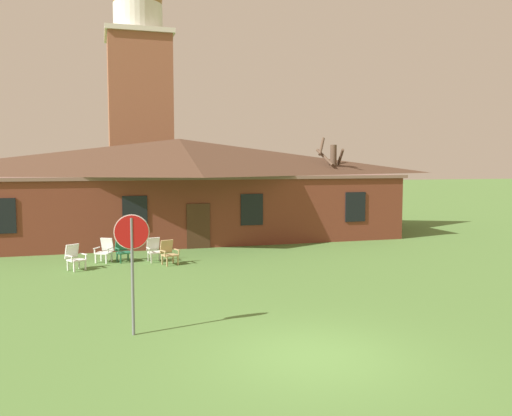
{
  "coord_description": "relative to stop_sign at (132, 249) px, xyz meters",
  "views": [
    {
      "loc": [
        -4.14,
        -9.84,
        3.99
      ],
      "look_at": [
        1.29,
        8.73,
        2.33
      ],
      "focal_mm": 37.11,
      "sensor_mm": 36.0,
      "label": 1
    }
  ],
  "objects": [
    {
      "name": "dome_tower",
      "position": [
        2.43,
        31.22,
        7.1
      ],
      "size": [
        5.18,
        5.18,
        19.87
      ],
      "color": "#93563D",
      "rests_on": "ground"
    },
    {
      "name": "bare_tree_beside_building",
      "position": [
        11.93,
        15.28,
        0.84
      ],
      "size": [
        1.59,
        1.89,
        5.46
      ],
      "color": "brown",
      "rests_on": "ground"
    },
    {
      "name": "lawn_chair_middle",
      "position": [
        1.36,
        9.2,
        -1.51
      ],
      "size": [
        0.71,
        0.75,
        0.96
      ],
      "color": "silver",
      "rests_on": "ground"
    },
    {
      "name": "lawn_chair_right_end",
      "position": [
        1.83,
        8.37,
        -1.51
      ],
      "size": [
        0.75,
        0.81,
        0.96
      ],
      "color": "tan",
      "rests_on": "ground"
    },
    {
      "name": "brick_building",
      "position": [
        3.51,
        16.95,
        0.69
      ],
      "size": [
        22.74,
        10.4,
        5.3
      ],
      "color": "brown",
      "rests_on": "ground"
    },
    {
      "name": "ground_plane",
      "position": [
        3.51,
        -2.46,
        -2.01
      ],
      "size": [
        200.0,
        200.0,
        0.0
      ],
      "primitive_type": "plane",
      "color": "#517A38"
    },
    {
      "name": "lawn_chair_by_porch",
      "position": [
        -1.66,
        8.28,
        -1.51
      ],
      "size": [
        0.84,
        0.87,
        0.96
      ],
      "color": "white",
      "rests_on": "ground"
    },
    {
      "name": "stop_sign",
      "position": [
        0.0,
        0.0,
        0.0
      ],
      "size": [
        0.81,
        0.08,
        2.82
      ],
      "color": "slate",
      "rests_on": "ground"
    },
    {
      "name": "lawn_chair_left_end",
      "position": [
        0.14,
        9.49,
        -1.51
      ],
      "size": [
        0.75,
        0.8,
        0.96
      ],
      "color": "#28704C",
      "rests_on": "ground"
    },
    {
      "name": "lawn_chair_near_door",
      "position": [
        -0.56,
        9.63,
        -1.51
      ],
      "size": [
        0.82,
        0.86,
        0.96
      ],
      "color": "white",
      "rests_on": "ground"
    }
  ]
}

